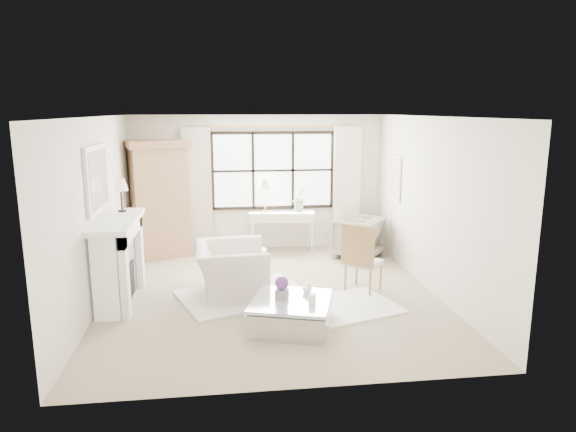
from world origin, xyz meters
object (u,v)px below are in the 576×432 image
(armoire, at_px, (160,198))
(club_armchair, at_px, (232,270))
(console_table, at_px, (282,231))
(coffee_table, at_px, (291,314))

(armoire, distance_m, club_armchair, 2.76)
(console_table, relative_size, coffee_table, 1.08)
(console_table, xyz_separation_m, coffee_table, (-0.30, -3.73, -0.22))
(armoire, distance_m, coffee_table, 4.28)
(armoire, relative_size, coffee_table, 1.79)
(armoire, distance_m, console_table, 2.47)
(armoire, bearing_deg, club_armchair, -80.24)
(coffee_table, bearing_deg, armoire, 136.77)
(club_armchair, distance_m, coffee_table, 1.52)
(club_armchair, relative_size, coffee_table, 0.96)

